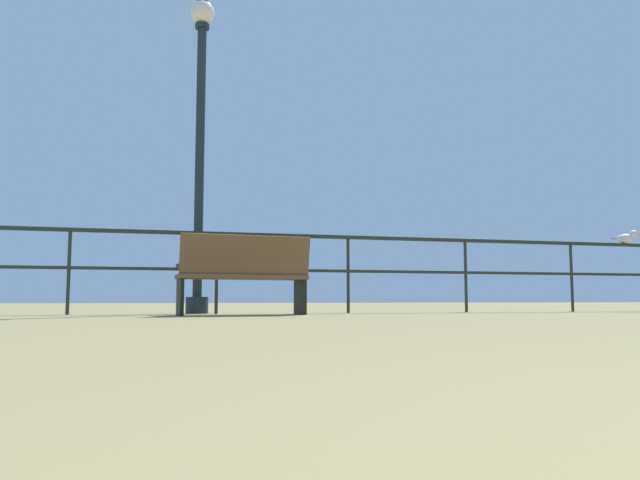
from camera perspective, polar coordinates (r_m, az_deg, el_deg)
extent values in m
cube|color=#232C22|center=(8.16, -9.54, 0.57)|extent=(25.28, 0.05, 0.05)
cube|color=#232C22|center=(8.13, -9.59, -2.73)|extent=(25.28, 0.04, 0.04)
cylinder|color=#232C22|center=(8.15, -22.35, -2.77)|extent=(0.04, 0.04, 1.05)
cylinder|color=#232C22|center=(8.13, -9.60, -3.10)|extent=(0.04, 0.04, 1.05)
cylinder|color=#232C22|center=(8.49, 2.64, -3.27)|extent=(0.04, 0.04, 1.05)
cylinder|color=#232C22|center=(9.21, 13.42, -3.30)|extent=(0.04, 0.04, 1.05)
cylinder|color=#232C22|center=(10.20, 22.38, -3.23)|extent=(0.04, 0.04, 1.05)
cube|color=brown|center=(7.45, -7.24, -3.46)|extent=(1.58, 0.58, 0.05)
cube|color=brown|center=(7.27, -6.86, -1.48)|extent=(1.55, 0.26, 0.49)
cube|color=black|center=(7.64, -1.86, -5.25)|extent=(0.07, 0.40, 0.45)
cube|color=black|center=(7.82, -2.25, -2.57)|extent=(0.06, 0.32, 0.04)
cube|color=black|center=(7.32, -12.90, -5.11)|extent=(0.07, 0.40, 0.45)
cube|color=black|center=(7.50, -13.01, -2.31)|extent=(0.06, 0.32, 0.04)
cylinder|color=#1B272B|center=(8.32, -11.39, -5.97)|extent=(0.30, 0.30, 0.22)
cylinder|color=#1B272B|center=(8.53, -11.14, 7.33)|extent=(0.12, 0.12, 3.70)
cylinder|color=#1B272B|center=(9.13, -10.91, 18.93)|extent=(0.20, 0.20, 0.06)
sphere|color=silver|center=(9.21, -10.88, 20.05)|extent=(0.33, 0.33, 0.33)
ellipsoid|color=silver|center=(10.89, 26.54, 0.11)|extent=(0.30, 0.32, 0.15)
ellipsoid|color=gray|center=(10.89, 26.54, 0.22)|extent=(0.25, 0.27, 0.05)
sphere|color=silver|center=(10.88, 27.17, 0.50)|extent=(0.12, 0.12, 0.12)
cone|color=gold|center=(10.87, 27.59, 0.52)|extent=(0.07, 0.07, 0.05)
cube|color=gray|center=(10.91, 25.76, 0.10)|extent=(0.11, 0.12, 0.02)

